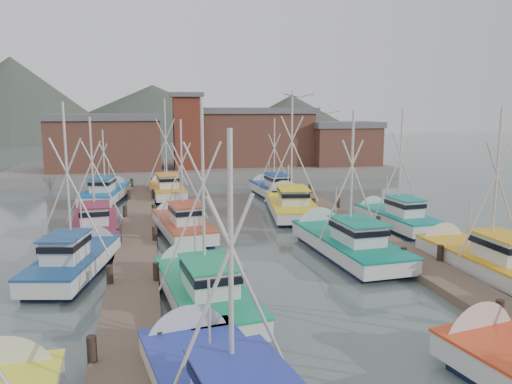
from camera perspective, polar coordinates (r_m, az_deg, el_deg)
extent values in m
plane|color=#4A5957|center=(25.78, 2.29, -8.48)|extent=(260.00, 260.00, 0.00)
cube|color=#4E3E30|center=(28.84, -13.43, -6.37)|extent=(2.20, 46.00, 0.40)
cylinder|color=black|center=(16.67, -18.19, -17.74)|extent=(0.30, 0.30, 1.50)
cylinder|color=black|center=(23.10, -16.33, -9.85)|extent=(0.30, 0.30, 1.50)
cylinder|color=black|center=(29.79, -15.33, -5.44)|extent=(0.30, 0.30, 1.50)
cylinder|color=black|center=(36.60, -14.71, -2.66)|extent=(0.30, 0.30, 1.50)
cylinder|color=black|center=(43.46, -14.29, -0.75)|extent=(0.30, 0.30, 1.50)
cylinder|color=black|center=(50.37, -13.98, 0.63)|extent=(0.30, 0.30, 1.50)
cylinder|color=black|center=(16.56, -10.96, -17.62)|extent=(0.30, 0.30, 1.50)
cylinder|color=black|center=(23.02, -11.29, -9.72)|extent=(0.30, 0.30, 1.50)
cylinder|color=black|center=(29.73, -11.47, -5.32)|extent=(0.30, 0.30, 1.50)
cylinder|color=black|center=(36.54, -11.58, -2.56)|extent=(0.30, 0.30, 1.50)
cylinder|color=black|center=(43.42, -11.65, -0.67)|extent=(0.30, 0.30, 1.50)
cylinder|color=black|center=(50.33, -11.71, 0.71)|extent=(0.30, 0.30, 1.50)
cube|color=#4E3E30|center=(31.64, 12.91, -4.94)|extent=(2.20, 46.00, 0.40)
cylinder|color=black|center=(20.48, 25.99, -13.00)|extent=(0.30, 0.30, 1.50)
cylinder|color=black|center=(25.98, 16.47, -7.69)|extent=(0.30, 0.30, 1.50)
cylinder|color=black|center=(32.07, 10.55, -4.20)|extent=(0.30, 0.30, 1.50)
cylinder|color=black|center=(38.48, 6.59, -1.82)|extent=(0.30, 0.30, 1.50)
cylinder|color=black|center=(45.06, 3.78, -0.12)|extent=(0.30, 0.30, 1.50)
cylinder|color=black|center=(51.75, 1.69, 1.14)|extent=(0.30, 0.30, 1.50)
cylinder|color=black|center=(26.97, 20.25, -7.27)|extent=(0.30, 0.30, 1.50)
cylinder|color=black|center=(32.88, 13.78, -3.98)|extent=(0.30, 0.30, 1.50)
cylinder|color=black|center=(39.15, 9.37, -1.69)|extent=(0.30, 0.30, 1.50)
cylinder|color=black|center=(45.63, 6.20, -0.04)|extent=(0.30, 0.30, 1.50)
cylinder|color=black|center=(52.25, 3.83, 1.20)|extent=(0.30, 0.30, 1.50)
cube|color=slate|center=(61.51, -6.17, 2.56)|extent=(44.00, 16.00, 1.20)
cube|color=brown|center=(59.11, -16.74, 5.20)|extent=(12.00, 8.00, 5.50)
cube|color=#5B5B60|center=(58.98, -16.89, 8.20)|extent=(12.72, 8.48, 0.70)
cube|color=brown|center=(62.06, -0.68, 6.10)|extent=(14.00, 9.00, 6.20)
cube|color=#5B5B60|center=(61.95, -0.69, 9.29)|extent=(14.84, 9.54, 0.70)
cube|color=brown|center=(62.36, 9.87, 5.20)|extent=(8.00, 6.00, 4.50)
cube|color=#5B5B60|center=(62.22, 9.94, 7.59)|extent=(8.48, 6.36, 0.70)
cube|color=#60281B|center=(56.98, -7.86, 6.62)|extent=(3.00, 3.00, 8.00)
cube|color=#5B5B60|center=(56.93, -7.96, 10.90)|extent=(3.60, 3.60, 0.50)
cone|color=#414A3E|center=(143.08, -25.72, 5.36)|extent=(110.00, 110.00, 42.00)
cone|color=#414A3E|center=(153.98, -11.56, 6.32)|extent=(140.00, 140.00, 30.00)
cone|color=#414A3E|center=(149.72, 4.06, 6.41)|extent=(90.00, 90.00, 24.00)
cone|color=silver|center=(17.06, -8.20, -16.32)|extent=(2.92, 1.59, 2.77)
cube|color=#2534A6|center=(11.62, -1.24, -19.93)|extent=(2.55, 3.42, 0.07)
cylinder|color=beige|center=(11.54, -2.89, -8.87)|extent=(0.14, 0.14, 6.43)
cylinder|color=beige|center=(11.64, -5.55, -12.71)|extent=(2.29, 0.51, 5.03)
cylinder|color=beige|center=(11.99, -0.25, -11.98)|extent=(2.29, 0.51, 5.03)
cylinder|color=beige|center=(13.84, -5.36, -14.64)|extent=(0.08, 0.08, 2.47)
cone|color=silver|center=(18.35, 22.84, -15.08)|extent=(3.02, 1.61, 2.87)
cone|color=silver|center=(16.50, -26.37, -18.19)|extent=(2.87, 1.21, 2.83)
cube|color=black|center=(20.73, -5.93, -12.96)|extent=(3.33, 7.61, 0.70)
cube|color=silver|center=(20.49, -5.97, -11.28)|extent=(3.79, 8.65, 0.80)
cube|color=#11945D|center=(20.36, -5.98, -10.28)|extent=(3.88, 8.74, 0.10)
cone|color=silver|center=(24.41, -8.27, -8.26)|extent=(2.74, 1.43, 2.61)
cube|color=silver|center=(19.25, -5.31, -9.65)|extent=(2.00, 2.71, 1.10)
cube|color=black|center=(19.18, -5.32, -9.00)|extent=(2.14, 2.97, 0.28)
cube|color=#11945D|center=(19.07, -5.33, -7.98)|extent=(2.27, 3.15, 0.07)
cylinder|color=beige|center=(19.27, -6.05, -0.13)|extent=(0.13, 0.13, 7.29)
cylinder|color=beige|center=(19.32, -7.56, -2.73)|extent=(2.59, 0.43, 5.70)
cylinder|color=beige|center=(19.56, -4.49, -2.52)|extent=(2.59, 0.43, 5.70)
cylinder|color=beige|center=(21.40, -6.98, -5.89)|extent=(0.08, 0.08, 2.33)
cube|color=black|center=(27.80, 10.43, -7.19)|extent=(3.22, 8.27, 0.70)
cube|color=silver|center=(27.62, 10.47, -5.89)|extent=(3.66, 9.40, 0.80)
cube|color=#067F65|center=(27.53, 10.49, -5.13)|extent=(3.76, 9.50, 0.10)
cone|color=silver|center=(31.70, 6.75, -4.08)|extent=(2.95, 1.31, 2.88)
cube|color=silver|center=(26.44, 11.60, -4.50)|extent=(2.06, 2.89, 1.10)
cube|color=black|center=(26.38, 11.62, -4.01)|extent=(2.19, 3.17, 0.28)
cube|color=#067F65|center=(26.30, 11.64, -3.25)|extent=(2.33, 3.37, 0.07)
cylinder|color=beige|center=(26.72, 10.89, 1.89)|extent=(0.14, 0.14, 6.80)
cylinder|color=beige|center=(26.57, 9.70, 0.15)|extent=(2.44, 0.28, 5.32)
cylinder|color=beige|center=(27.10, 11.95, 0.26)|extent=(2.44, 0.28, 5.32)
cylinder|color=beige|center=(28.70, 9.09, -1.99)|extent=(0.08, 0.08, 2.57)
cube|color=black|center=(25.84, -20.02, -8.91)|extent=(3.47, 6.95, 0.70)
cube|color=silver|center=(25.65, -20.10, -7.53)|extent=(3.94, 7.89, 0.80)
cube|color=navy|center=(25.55, -20.15, -6.71)|extent=(4.03, 7.98, 0.10)
cone|color=silver|center=(29.13, -17.57, -5.69)|extent=(2.53, 1.56, 2.36)
cube|color=silver|center=(24.58, -20.95, -6.00)|extent=(1.95, 2.53, 1.10)
cube|color=black|center=(24.52, -20.98, -5.49)|extent=(2.09, 2.77, 0.28)
cube|color=navy|center=(24.44, -21.03, -4.67)|extent=(2.22, 2.94, 0.07)
cylinder|color=beige|center=(24.68, -20.75, 1.27)|extent=(0.13, 0.13, 7.17)
cylinder|color=beige|center=(25.00, -21.75, -0.65)|extent=(2.52, 0.60, 5.60)
cylinder|color=beige|center=(24.63, -19.50, -0.66)|extent=(2.52, 0.60, 5.60)
cylinder|color=beige|center=(26.49, -19.31, -3.37)|extent=(0.08, 0.08, 2.27)
cube|color=black|center=(26.78, 24.83, -8.58)|extent=(2.63, 7.29, 0.70)
cube|color=silver|center=(26.59, 24.93, -7.24)|extent=(2.99, 8.29, 0.80)
cube|color=gold|center=(26.49, 24.99, -6.46)|extent=(3.07, 8.37, 0.10)
cone|color=silver|center=(29.79, 19.98, -5.48)|extent=(2.63, 1.19, 2.59)
cube|color=silver|center=(25.62, 26.45, -5.76)|extent=(1.76, 2.52, 1.10)
cube|color=black|center=(25.57, 26.49, -5.27)|extent=(1.88, 2.77, 0.28)
cube|color=gold|center=(25.48, 26.55, -4.48)|extent=(1.99, 2.93, 0.07)
cylinder|color=beige|center=(25.68, 25.75, 0.95)|extent=(0.12, 0.12, 6.91)
cylinder|color=beige|center=(25.46, 24.67, -0.90)|extent=(2.47, 0.18, 5.41)
cylinder|color=beige|center=(26.16, 26.56, -0.78)|extent=(2.47, 0.18, 5.41)
cylinder|color=beige|center=(27.33, 23.24, -3.23)|extent=(0.07, 0.07, 2.40)
cube|color=black|center=(31.92, -8.36, -4.95)|extent=(3.27, 7.19, 0.70)
cube|color=silver|center=(31.76, -8.39, -3.82)|extent=(3.71, 8.17, 0.80)
cube|color=#AF3F24|center=(31.68, -8.40, -3.15)|extent=(3.80, 8.26, 0.10)
cone|color=silver|center=(35.56, -9.72, -2.67)|extent=(2.60, 1.46, 2.46)
cube|color=silver|center=(30.65, -8.05, -2.47)|extent=(1.92, 2.57, 1.10)
cube|color=black|center=(30.61, -8.06, -2.05)|extent=(2.06, 2.82, 0.28)
cube|color=#AF3F24|center=(30.54, -8.08, -1.39)|extent=(2.19, 2.99, 0.07)
cylinder|color=beige|center=(30.99, -8.48, 2.46)|extent=(0.13, 0.13, 6.23)
cylinder|color=beige|center=(30.99, -9.36, 1.07)|extent=(2.22, 0.42, 4.87)
cylinder|color=beige|center=(31.20, -7.54, 1.17)|extent=(2.22, 0.42, 4.87)
cylinder|color=beige|center=(32.80, -8.98, -0.55)|extent=(0.07, 0.07, 2.20)
cube|color=black|center=(38.08, 3.99, -2.52)|extent=(3.90, 8.65, 0.70)
cube|color=silver|center=(37.95, 4.00, -1.56)|extent=(4.43, 9.83, 0.80)
cube|color=yellow|center=(37.88, 4.00, -0.99)|extent=(4.53, 9.94, 0.10)
cone|color=silver|center=(42.60, 3.16, -0.54)|extent=(3.09, 1.52, 2.96)
cube|color=silver|center=(36.67, 4.25, -0.44)|extent=(2.31, 3.09, 1.10)
cube|color=black|center=(36.63, 4.25, -0.08)|extent=(2.47, 3.39, 0.28)
cube|color=yellow|center=(36.57, 4.26, 0.47)|extent=(2.62, 3.60, 0.07)
cylinder|color=beige|center=(37.16, 4.11, 5.22)|extent=(0.15, 0.15, 8.20)
cylinder|color=beige|center=(37.17, 3.17, 3.74)|extent=(2.91, 0.52, 6.41)
cylinder|color=beige|center=(37.33, 5.02, 3.74)|extent=(2.91, 0.52, 6.41)
cylinder|color=beige|center=(39.35, 3.70, 1.20)|extent=(0.09, 0.09, 2.65)
cube|color=black|center=(33.07, -17.82, -4.80)|extent=(2.93, 7.22, 0.70)
cube|color=silver|center=(32.92, -17.88, -3.71)|extent=(3.33, 8.20, 0.80)
cube|color=maroon|center=(32.84, -17.91, -3.06)|extent=(3.41, 8.29, 0.10)
cone|color=silver|center=(36.86, -17.82, -2.56)|extent=(2.58, 1.33, 2.49)
cube|color=silver|center=(31.79, -17.98, -2.42)|extent=(1.83, 2.54, 1.10)
cube|color=black|center=(31.74, -18.00, -2.01)|extent=(1.95, 2.78, 0.28)
cube|color=maroon|center=(31.67, -18.03, -1.37)|extent=(2.07, 2.95, 0.07)
cylinder|color=beige|center=(32.16, -18.20, 2.47)|extent=(0.13, 0.13, 6.38)
cylinder|color=beige|center=(32.27, -19.11, 1.10)|extent=(2.29, 0.30, 4.99)
cylinder|color=beige|center=(32.25, -17.16, 1.20)|extent=(2.29, 0.30, 4.99)
cylinder|color=beige|center=(34.03, -17.99, -0.54)|extent=(0.08, 0.08, 2.40)
cube|color=black|center=(34.89, 15.71, -3.97)|extent=(2.70, 6.65, 0.70)
cube|color=silver|center=(34.75, 15.75, -2.92)|extent=(3.07, 7.55, 0.80)
cube|color=#068076|center=(34.67, 15.78, -2.31)|extent=(3.15, 7.63, 0.10)
cone|color=silver|center=(37.86, 12.75, -2.03)|extent=(2.42, 1.30, 2.33)
cube|color=silver|center=(33.84, 16.63, -1.65)|extent=(1.69, 2.34, 1.10)
cube|color=black|center=(33.80, 16.65, -1.27)|extent=(1.81, 2.56, 0.28)
cube|color=#068076|center=(33.73, 16.68, -0.67)|extent=(1.92, 2.72, 0.07)
cylinder|color=beige|center=(34.03, 16.18, 3.38)|extent=(0.12, 0.12, 6.90)
cylinder|color=beige|center=(33.86, 15.41, 2.00)|extent=(2.46, 0.30, 5.39)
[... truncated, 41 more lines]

